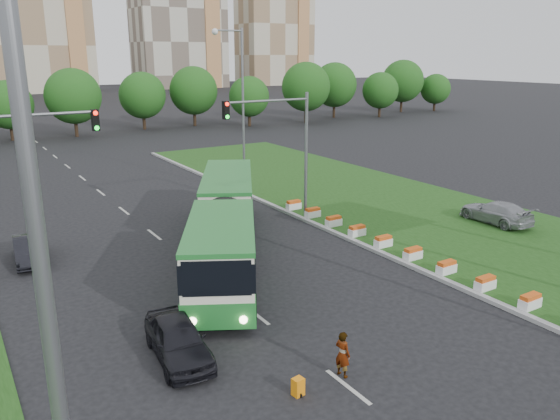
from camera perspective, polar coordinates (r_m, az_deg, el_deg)
ground at (r=24.15m, az=3.66°, el=-9.07°), size 360.00×360.00×0.00m
grass_median at (r=37.85m, az=12.64°, el=0.04°), size 14.00×60.00×0.15m
median_kerb at (r=33.48m, az=4.11°, el=-1.67°), size 0.30×60.00×0.18m
lane_markings at (r=40.28m, az=-16.80°, el=0.59°), size 0.20×100.00×0.01m
flower_planters at (r=29.37m, az=12.19°, el=-3.81°), size 1.10×20.30×0.60m
traffic_mast_median at (r=33.21m, az=0.45°, el=7.55°), size 5.76×0.32×8.00m
traffic_mast_left at (r=27.25m, az=-26.33°, el=4.04°), size 5.76×0.32×8.00m
street_lamps at (r=29.70m, az=-12.42°, el=7.45°), size 36.00×60.00×12.00m
tree_line at (r=76.42m, az=-14.86°, el=11.16°), size 120.00×8.00×9.00m
apartment_tower_east at (r=181.40m, az=-10.66°, el=19.91°), size 27.00×15.00×47.00m
midrise_east at (r=196.98m, az=-0.59°, el=18.81°), size 24.00×14.00×40.00m
articulated_bus at (r=28.42m, az=-6.54°, el=-1.31°), size 2.81×18.02×2.97m
car_left_near at (r=19.70m, az=-10.61°, el=-13.14°), size 2.11×4.35×1.43m
car_left_far at (r=30.56m, az=-24.75°, el=-3.78°), size 1.69×4.07×1.31m
car_median at (r=36.19m, az=21.62°, el=-0.20°), size 2.04×4.73×1.36m
pedestrian at (r=18.50m, az=6.56°, el=-14.73°), size 0.50×0.65×1.59m
shopping_trolley at (r=17.76m, az=1.90°, el=-17.99°), size 0.34×0.36×0.58m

